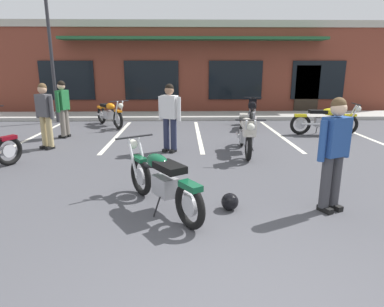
{
  "coord_description": "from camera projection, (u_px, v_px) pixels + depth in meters",
  "views": [
    {
      "loc": [
        -0.46,
        -2.13,
        2.1
      ],
      "look_at": [
        -0.31,
        3.72,
        0.55
      ],
      "focal_mm": 31.25,
      "sensor_mm": 36.0,
      "label": 1
    }
  ],
  "objects": [
    {
      "name": "person_near_building",
      "position": [
        63.0,
        106.0,
        9.8
      ],
      "size": [
        0.34,
        0.61,
        1.68
      ],
      "color": "black",
      "rests_on": "ground_plane"
    },
    {
      "name": "motorcycle_blue_standard",
      "position": [
        109.0,
        113.0,
        11.75
      ],
      "size": [
        1.44,
        1.82,
        0.98
      ],
      "color": "black",
      "rests_on": "ground_plane"
    },
    {
      "name": "motorcycle_orange_scrambler",
      "position": [
        325.0,
        120.0,
        10.3
      ],
      "size": [
        2.11,
        0.66,
        0.98
      ],
      "color": "black",
      "rests_on": "ground_plane"
    },
    {
      "name": "sidewalk_kerb",
      "position": [
        195.0,
        116.0,
        13.89
      ],
      "size": [
        22.0,
        1.8,
        0.14
      ],
      "primitive_type": "cube",
      "color": "#A8A59E",
      "rests_on": "ground_plane"
    },
    {
      "name": "ground_plane",
      "position": [
        209.0,
        181.0,
        6.26
      ],
      "size": [
        80.0,
        80.0,
        0.0
      ],
      "primitive_type": "plane",
      "color": "#47474C"
    },
    {
      "name": "person_in_shorts_foreground",
      "position": [
        170.0,
        114.0,
        8.15
      ],
      "size": [
        0.59,
        0.39,
        1.68
      ],
      "color": "black",
      "rests_on": "ground_plane"
    },
    {
      "name": "person_by_back_row",
      "position": [
        334.0,
        148.0,
        4.78
      ],
      "size": [
        0.59,
        0.39,
        1.68
      ],
      "color": "black",
      "rests_on": "ground_plane"
    },
    {
      "name": "painted_stall_lines",
      "position": [
        199.0,
        135.0,
        10.43
      ],
      "size": [
        10.16,
        4.8,
        0.01
      ],
      "color": "silver",
      "rests_on": "ground_plane"
    },
    {
      "name": "motorcycle_foreground_classic",
      "position": [
        161.0,
        180.0,
        4.93
      ],
      "size": [
        1.39,
        1.85,
        0.98
      ],
      "color": "black",
      "rests_on": "ground_plane"
    },
    {
      "name": "brick_storefront_building",
      "position": [
        192.0,
        67.0,
        17.41
      ],
      "size": [
        18.8,
        6.21,
        4.0
      ],
      "color": "brown",
      "rests_on": "ground_plane"
    },
    {
      "name": "motorcycle_red_sportbike",
      "position": [
        252.0,
        112.0,
        11.62
      ],
      "size": [
        0.8,
        2.08,
        0.98
      ],
      "color": "black",
      "rests_on": "ground_plane"
    },
    {
      "name": "parking_lot_lamp_post",
      "position": [
        48.0,
        29.0,
        11.76
      ],
      "size": [
        0.24,
        0.76,
        5.19
      ],
      "color": "#2D2D33",
      "rests_on": "ground_plane"
    },
    {
      "name": "helmet_on_pavement",
      "position": [
        230.0,
        202.0,
        4.98
      ],
      "size": [
        0.26,
        0.26,
        0.26
      ],
      "color": "black",
      "rests_on": "ground_plane"
    },
    {
      "name": "person_in_black_shirt",
      "position": [
        45.0,
        112.0,
        8.46
      ],
      "size": [
        0.58,
        0.39,
        1.68
      ],
      "color": "black",
      "rests_on": "ground_plane"
    },
    {
      "name": "motorcycle_silver_naked",
      "position": [
        246.0,
        133.0,
        8.05
      ],
      "size": [
        0.66,
        2.11,
        0.98
      ],
      "color": "black",
      "rests_on": "ground_plane"
    }
  ]
}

